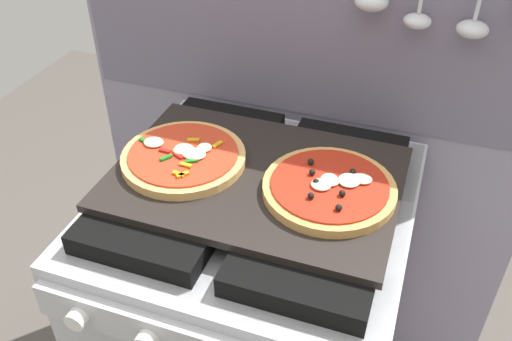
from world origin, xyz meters
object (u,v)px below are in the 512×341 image
Objects in this scene: stove at (256,329)px; pizza_left at (184,157)px; pizza_right at (330,188)px; baking_tray at (256,178)px.

pizza_left reaches higher than stove.
stove is at bearing 178.07° from pizza_right.
pizza_right is (0.14, -0.00, 0.48)m from stove.
pizza_right is at bearing -2.59° from baking_tray.
baking_tray is 0.14m from pizza_right.
pizza_left is (-0.15, -0.01, 0.02)m from baking_tray.
baking_tray is 0.15m from pizza_left.
stove is 0.50m from pizza_left.
stove is 1.67× the size of baking_tray.
baking_tray is at bearing 2.83° from pizza_left.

